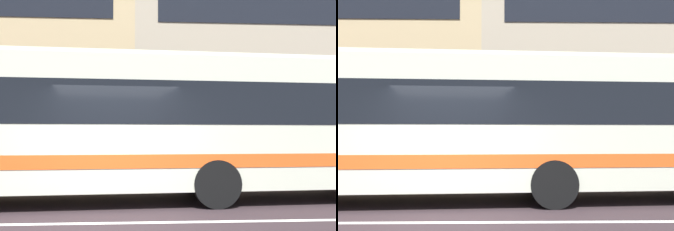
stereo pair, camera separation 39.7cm
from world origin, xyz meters
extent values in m
plane|color=#302528|center=(0.00, 0.00, 0.00)|extent=(160.00, 160.00, 0.00)
cube|color=silver|center=(0.00, 0.00, 0.00)|extent=(60.00, 0.16, 0.01)
cube|color=beige|center=(1.22, 2.34, 1.76)|extent=(12.22, 3.31, 2.82)
cube|color=black|center=(1.22, 2.34, 2.18)|extent=(11.50, 3.28, 0.90)
cube|color=#EE561D|center=(1.22, 2.34, 0.98)|extent=(11.98, 3.32, 0.28)
cube|color=beige|center=(1.22, 2.34, 3.23)|extent=(11.71, 2.88, 0.12)
cylinder|color=black|center=(2.06, 1.26, 0.50)|extent=(1.02, 0.35, 1.00)
cylinder|color=black|center=(1.90, 3.52, 0.50)|extent=(1.02, 0.35, 1.00)
camera|label=1|loc=(0.50, -6.88, 1.50)|focal=42.15mm
camera|label=2|loc=(0.90, -6.90, 1.50)|focal=42.15mm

